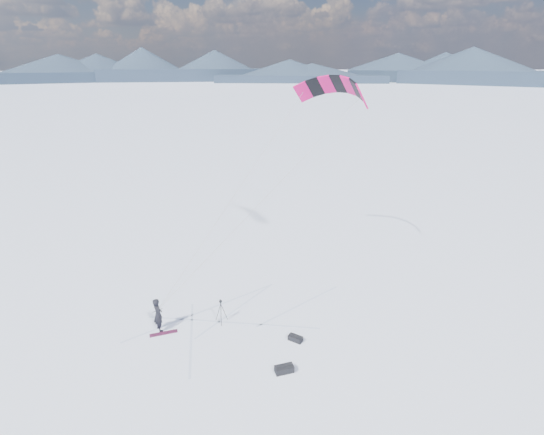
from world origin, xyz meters
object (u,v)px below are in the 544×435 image
object	(u,v)px
snowboard	(164,333)
gear_bag_a	(284,369)
tripod	(221,308)
gear_bag_b	(295,338)
snowkiter	(160,330)

from	to	relation	value
snowboard	gear_bag_a	xyz separation A→B (m)	(5.24, -4.51, 0.15)
tripod	gear_bag_b	distance (m)	4.38
snowkiter	snowboard	world-z (taller)	snowkiter
snowkiter	tripod	xyz separation A→B (m)	(3.32, -0.27, 0.89)
snowboard	tripod	xyz separation A→B (m)	(3.14, 0.13, 0.87)
gear_bag_b	snowboard	bearing A→B (deg)	-153.71
snowkiter	gear_bag_b	world-z (taller)	snowkiter
snowboard	gear_bag_b	xyz separation A→B (m)	(6.50, -2.58, 0.13)
snowboard	gear_bag_a	world-z (taller)	gear_bag_a
snowkiter	snowboard	distance (m)	0.43
tripod	gear_bag_b	bearing A→B (deg)	-57.01
snowkiter	gear_bag_a	world-z (taller)	snowkiter
gear_bag_a	gear_bag_b	xyz separation A→B (m)	(1.26, 1.94, -0.03)
snowkiter	gear_bag_a	distance (m)	7.31
snowkiter	gear_bag_a	xyz separation A→B (m)	(5.42, -4.91, 0.17)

